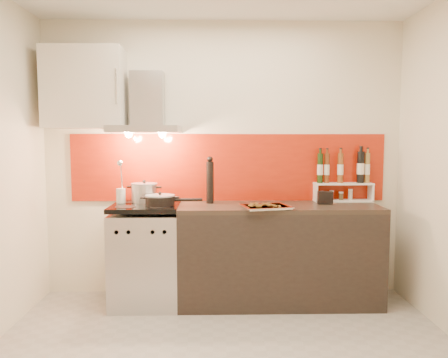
{
  "coord_description": "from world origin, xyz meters",
  "views": [
    {
      "loc": [
        -0.08,
        -2.79,
        1.49
      ],
      "look_at": [
        0.0,
        0.95,
        1.15
      ],
      "focal_mm": 35.0,
      "sensor_mm": 36.0,
      "label": 1
    }
  ],
  "objects_px": {
    "baking_tray": "(266,207)",
    "saute_pan": "(161,200)",
    "pepper_mill": "(210,181)",
    "range_stove": "(147,255)",
    "counter": "(278,254)",
    "stock_pot": "(144,193)"
  },
  "relations": [
    {
      "from": "pepper_mill",
      "to": "counter",
      "type": "bearing_deg",
      "value": -10.38
    },
    {
      "from": "range_stove",
      "to": "pepper_mill",
      "type": "height_order",
      "value": "pepper_mill"
    },
    {
      "from": "baking_tray",
      "to": "stock_pot",
      "type": "bearing_deg",
      "value": 163.28
    },
    {
      "from": "saute_pan",
      "to": "pepper_mill",
      "type": "height_order",
      "value": "pepper_mill"
    },
    {
      "from": "pepper_mill",
      "to": "baking_tray",
      "type": "height_order",
      "value": "pepper_mill"
    },
    {
      "from": "range_stove",
      "to": "baking_tray",
      "type": "relative_size",
      "value": 1.99
    },
    {
      "from": "range_stove",
      "to": "stock_pot",
      "type": "height_order",
      "value": "stock_pot"
    },
    {
      "from": "saute_pan",
      "to": "pepper_mill",
      "type": "xyz_separation_m",
      "value": [
        0.43,
        0.18,
        0.15
      ]
    },
    {
      "from": "counter",
      "to": "range_stove",
      "type": "bearing_deg",
      "value": -179.77
    },
    {
      "from": "baking_tray",
      "to": "saute_pan",
      "type": "bearing_deg",
      "value": 172.15
    },
    {
      "from": "range_stove",
      "to": "counter",
      "type": "xyz_separation_m",
      "value": [
        1.2,
        0.0,
        0.01
      ]
    },
    {
      "from": "counter",
      "to": "stock_pot",
      "type": "distance_m",
      "value": 1.36
    },
    {
      "from": "counter",
      "to": "pepper_mill",
      "type": "relative_size",
      "value": 4.13
    },
    {
      "from": "stock_pot",
      "to": "saute_pan",
      "type": "relative_size",
      "value": 0.48
    },
    {
      "from": "saute_pan",
      "to": "counter",
      "type": "bearing_deg",
      "value": 3.67
    },
    {
      "from": "pepper_mill",
      "to": "stock_pot",
      "type": "bearing_deg",
      "value": 178.17
    },
    {
      "from": "stock_pot",
      "to": "range_stove",
      "type": "bearing_deg",
      "value": -76.8
    },
    {
      "from": "pepper_mill",
      "to": "baking_tray",
      "type": "bearing_deg",
      "value": -32.61
    },
    {
      "from": "baking_tray",
      "to": "counter",
      "type": "bearing_deg",
      "value": 53.44
    },
    {
      "from": "counter",
      "to": "pepper_mill",
      "type": "bearing_deg",
      "value": 169.62
    },
    {
      "from": "counter",
      "to": "stock_pot",
      "type": "xyz_separation_m",
      "value": [
        -1.23,
        0.13,
        0.55
      ]
    },
    {
      "from": "stock_pot",
      "to": "saute_pan",
      "type": "height_order",
      "value": "stock_pot"
    }
  ]
}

